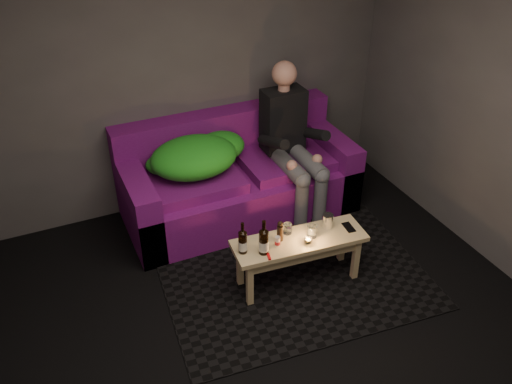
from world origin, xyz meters
TOP-DOWN VIEW (x-y plane):
  - floor at (0.00, 0.00)m, footprint 4.50×4.50m
  - room at (0.00, 0.47)m, footprint 4.50×4.50m
  - rug at (0.36, 0.71)m, footprint 2.26×1.73m
  - sofa at (0.32, 1.82)m, footprint 2.15×0.97m
  - green_blanket at (-0.06, 1.81)m, footprint 0.95×0.65m
  - person at (0.80, 1.65)m, footprint 0.39×0.89m
  - coffee_table at (0.36, 0.66)m, footprint 1.09×0.43m
  - beer_bottle_a at (-0.10, 0.69)m, footprint 0.07×0.07m
  - beer_bottle_b at (0.03, 0.62)m, footprint 0.08×0.08m
  - salt_shaker at (0.17, 0.65)m, footprint 0.05×0.05m
  - pepper_mill at (0.22, 0.71)m, footprint 0.06×0.06m
  - tumbler_back at (0.31, 0.77)m, footprint 0.09×0.09m
  - tealight at (0.40, 0.59)m, footprint 0.06×0.06m
  - tumbler_front at (0.47, 0.65)m, footprint 0.09×0.09m
  - steel_cup at (0.64, 0.70)m, footprint 0.10×0.10m
  - smartphone at (0.79, 0.62)m, footprint 0.08×0.14m
  - red_lighter at (0.05, 0.56)m, footprint 0.04×0.08m

SIDE VIEW (x-z plane):
  - floor at x=0.00m, z-range 0.00..0.00m
  - rug at x=0.36m, z-range 0.00..0.01m
  - sofa at x=0.32m, z-range -0.13..0.80m
  - coffee_table at x=0.36m, z-range 0.14..0.58m
  - smartphone at x=0.79m, z-range 0.44..0.44m
  - red_lighter at x=0.05m, z-range 0.44..0.45m
  - tealight at x=0.40m, z-range 0.44..0.48m
  - tumbler_back at x=0.31m, z-range 0.44..0.52m
  - salt_shaker at x=0.17m, z-range 0.44..0.52m
  - tumbler_front at x=0.47m, z-range 0.44..0.53m
  - steel_cup at x=0.64m, z-range 0.44..0.56m
  - pepper_mill at x=0.22m, z-range 0.44..0.57m
  - beer_bottle_a at x=-0.10m, z-range 0.40..0.67m
  - beer_bottle_b at x=0.03m, z-range 0.40..0.70m
  - green_blanket at x=-0.06m, z-range 0.54..0.86m
  - person at x=0.80m, z-range 0.03..1.46m
  - room at x=0.00m, z-range -0.61..3.89m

